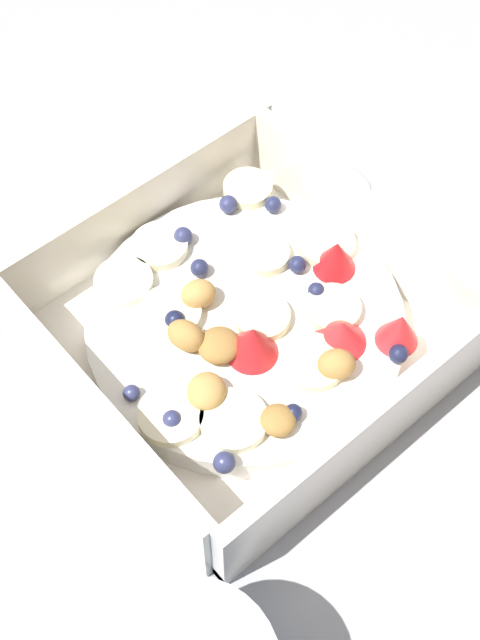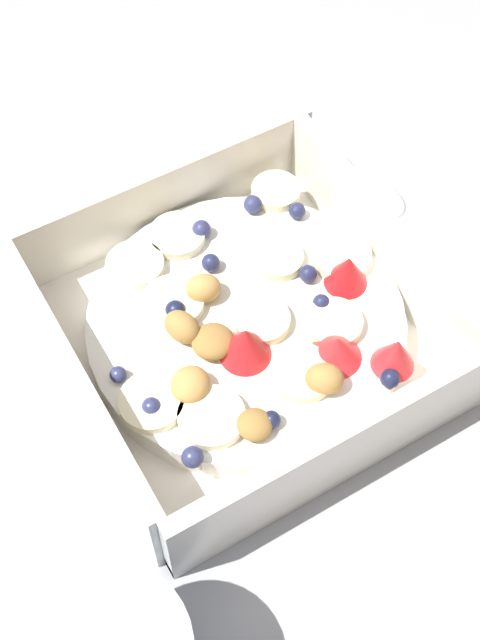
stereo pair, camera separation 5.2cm
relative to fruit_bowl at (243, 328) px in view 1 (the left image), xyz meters
The scene contains 3 objects.
ground_plane 0.02m from the fruit_bowl, 114.92° to the left, with size 2.40×2.40×0.00m, color #9E9EA3.
fruit_bowl is the anchor object (origin of this frame).
spoon 0.16m from the fruit_bowl, 147.95° to the right, with size 0.07×0.17×0.01m.
Camera 1 is at (0.19, 0.21, 0.46)m, focal length 48.68 mm.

